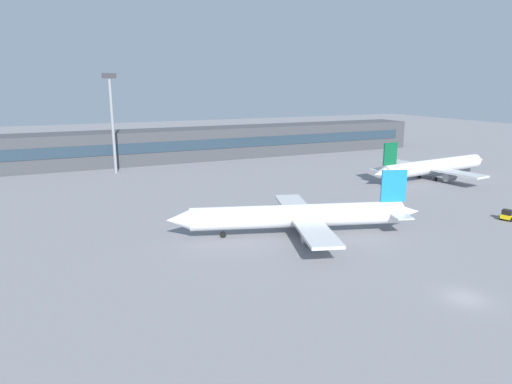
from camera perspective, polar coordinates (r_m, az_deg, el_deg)
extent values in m
plane|color=gray|center=(81.68, 3.30, -1.70)|extent=(400.00, 400.00, 0.00)
cube|color=#3F4247|center=(132.74, -8.26, 6.02)|extent=(148.90, 12.00, 9.00)
cube|color=#263847|center=(126.94, -7.48, 5.92)|extent=(141.45, 0.16, 2.80)
cylinder|color=white|center=(65.40, 5.33, -3.00)|extent=(30.56, 12.40, 3.27)
cone|color=white|center=(63.98, -9.71, -3.52)|extent=(4.36, 4.04, 3.11)
cone|color=white|center=(70.90, 18.73, -2.37)|extent=(3.81, 3.16, 2.29)
cube|color=#197FBF|center=(68.87, 17.03, 0.73)|extent=(3.71, 1.43, 4.74)
cube|color=silver|center=(69.88, 17.01, -2.33)|extent=(4.88, 8.94, 0.21)
cube|color=silver|center=(65.66, 6.06, -3.19)|extent=(11.67, 25.89, 0.43)
cylinder|color=gray|center=(70.84, 5.09, -2.95)|extent=(3.14, 2.47, 1.72)
cylinder|color=gray|center=(61.26, 7.14, -5.64)|extent=(3.14, 2.47, 1.72)
cylinder|color=black|center=(64.72, -4.18, -5.40)|extent=(0.92, 0.59, 0.86)
cylinder|color=black|center=(68.57, 6.29, -4.36)|extent=(0.92, 0.59, 0.86)
cylinder|color=black|center=(64.45, 7.22, -5.55)|extent=(0.92, 0.59, 0.86)
cylinder|color=white|center=(111.94, 21.50, 3.02)|extent=(31.54, 6.71, 3.31)
cone|color=white|center=(125.86, 26.32, 3.62)|extent=(3.96, 3.52, 3.15)
cone|color=white|center=(99.16, 15.44, 2.24)|extent=(3.54, 2.66, 2.32)
cube|color=#0C5933|center=(100.40, 16.63, 4.65)|extent=(3.84, 0.73, 4.79)
cube|color=silver|center=(100.84, 16.38, 2.46)|extent=(3.37, 8.93, 0.21)
cube|color=silver|center=(111.30, 21.21, 2.86)|extent=(7.01, 26.44, 0.44)
cylinder|color=gray|center=(108.46, 23.32, 1.75)|extent=(2.96, 2.04, 1.74)
cylinder|color=gray|center=(114.73, 19.12, 2.69)|extent=(2.96, 2.04, 1.74)
cylinder|color=black|center=(121.14, 24.60, 2.29)|extent=(0.90, 0.44, 0.87)
cylinder|color=black|center=(109.66, 21.76, 1.50)|extent=(0.90, 0.44, 0.87)
cylinder|color=black|center=(112.39, 19.94, 1.92)|extent=(0.90, 0.44, 0.87)
cube|color=yellow|center=(83.81, 29.34, -2.59)|extent=(3.89, 2.60, 0.60)
cube|color=black|center=(82.82, 29.20, -2.28)|extent=(1.50, 1.68, 0.90)
cylinder|color=black|center=(82.98, 28.56, -2.86)|extent=(0.74, 0.47, 0.70)
cylinder|color=black|center=(82.56, 29.58, -3.05)|extent=(0.74, 0.47, 0.70)
cylinder|color=black|center=(85.21, 29.06, -2.52)|extent=(0.74, 0.47, 0.70)
cylinder|color=gray|center=(115.06, -17.66, 7.86)|extent=(0.70, 0.70, 22.74)
cube|color=#333338|center=(114.66, -18.10, 13.81)|extent=(3.20, 0.80, 1.20)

